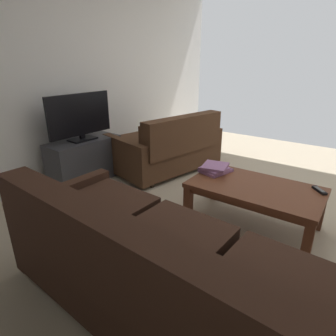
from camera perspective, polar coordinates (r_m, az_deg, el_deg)
The scene contains 9 objects.
ground_plane at distance 3.12m, azimuth 19.50°, elevation -8.79°, with size 5.12×5.83×0.01m, color #B7A88E.
wall_right at distance 4.16m, azimuth -15.55°, elevation 17.65°, with size 0.12×5.83×2.57m, color white.
sofa_main at distance 1.73m, azimuth -2.53°, elevation -19.77°, with size 2.14×0.98×0.83m.
loveseat_near at distance 3.94m, azimuth -0.00°, elevation 4.26°, with size 1.17×1.59×0.81m.
coffee_table at distance 2.72m, azimuth 16.94°, elevation -4.63°, with size 1.14×0.67×0.41m.
tv_stand at distance 3.76m, azimuth -16.31°, elevation 1.42°, with size 0.44×0.92×0.55m.
flat_tv at distance 3.61m, azimuth -17.21°, elevation 9.82°, with size 0.22×0.85×0.56m.
book_stack at distance 2.91m, azimuth 9.41°, elevation -0.09°, with size 0.29×0.34×0.08m.
tv_remote at distance 2.80m, azimuth 28.04°, elevation -3.95°, with size 0.14×0.15×0.02m.
Camera 1 is at (-0.63, 2.66, 1.49)m, focal length 30.46 mm.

